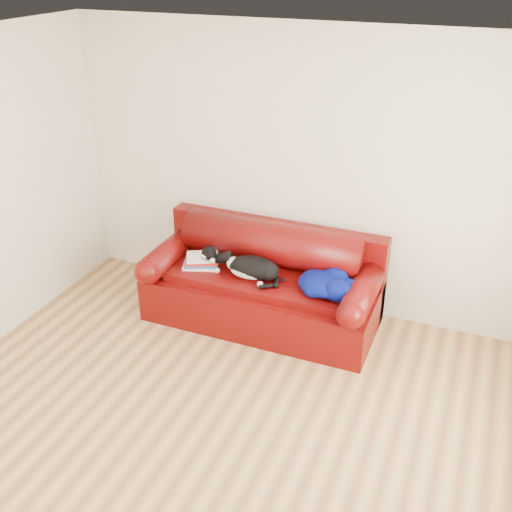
{
  "coord_description": "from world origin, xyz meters",
  "views": [
    {
      "loc": [
        1.55,
        -2.88,
        3.15
      ],
      "look_at": [
        -0.19,
        1.35,
        0.74
      ],
      "focal_mm": 42.0,
      "sensor_mm": 36.0,
      "label": 1
    }
  ],
  "objects": [
    {
      "name": "cat",
      "position": [
        -0.25,
        1.39,
        0.59
      ],
      "size": [
        0.66,
        0.32,
        0.24
      ],
      "rotation": [
        0.0,
        0.0,
        -0.14
      ],
      "color": "black",
      "rests_on": "sofa_base"
    },
    {
      "name": "sofa_base",
      "position": [
        -0.19,
        1.49,
        0.24
      ],
      "size": [
        2.1,
        0.9,
        0.5
      ],
      "color": "#360602",
      "rests_on": "ground"
    },
    {
      "name": "room_shell",
      "position": [
        0.12,
        0.02,
        1.67
      ],
      "size": [
        4.52,
        4.02,
        2.61
      ],
      "color": "beige",
      "rests_on": "ground"
    },
    {
      "name": "ground",
      "position": [
        0.0,
        0.0,
        0.0
      ],
      "size": [
        4.5,
        4.5,
        0.0
      ],
      "primitive_type": "plane",
      "color": "brown",
      "rests_on": "ground"
    },
    {
      "name": "blanket",
      "position": [
        0.43,
        1.42,
        0.57
      ],
      "size": [
        0.56,
        0.51,
        0.17
      ],
      "rotation": [
        0.0,
        0.0,
        -0.17
      ],
      "color": "#020342",
      "rests_on": "sofa_base"
    },
    {
      "name": "book_stack",
      "position": [
        -0.76,
        1.42,
        0.55
      ],
      "size": [
        0.37,
        0.33,
        0.1
      ],
      "rotation": [
        0.0,
        0.0,
        0.4
      ],
      "color": "silver",
      "rests_on": "sofa_base"
    },
    {
      "name": "sofa_back",
      "position": [
        -0.19,
        1.74,
        0.54
      ],
      "size": [
        2.1,
        1.01,
        0.88
      ],
      "color": "#360602",
      "rests_on": "ground"
    }
  ]
}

